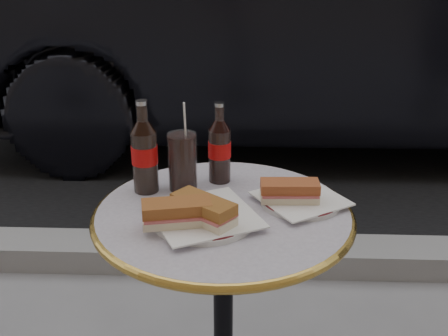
{
  "coord_description": "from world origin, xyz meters",
  "views": [
    {
      "loc": [
        0.05,
        -1.18,
        1.34
      ],
      "look_at": [
        0.0,
        0.05,
        0.82
      ],
      "focal_mm": 45.0,
      "sensor_mm": 36.0,
      "label": 1
    }
  ],
  "objects_px": {
    "cola_glass": "(182,161)",
    "parked_car": "(319,20)",
    "cola_bottle_right": "(220,142)",
    "bistro_table": "(223,334)",
    "cola_bottle_left": "(144,147)",
    "plate_right": "(301,201)",
    "plate_left": "(204,218)"
  },
  "relations": [
    {
      "from": "cola_glass",
      "to": "parked_car",
      "type": "relative_size",
      "value": 0.03
    },
    {
      "from": "cola_bottle_right",
      "to": "cola_glass",
      "type": "bearing_deg",
      "value": -149.06
    },
    {
      "from": "bistro_table",
      "to": "cola_bottle_left",
      "type": "height_order",
      "value": "cola_bottle_left"
    },
    {
      "from": "cola_glass",
      "to": "plate_right",
      "type": "bearing_deg",
      "value": -13.6
    },
    {
      "from": "cola_bottle_left",
      "to": "cola_glass",
      "type": "distance_m",
      "value": 0.1
    },
    {
      "from": "bistro_table",
      "to": "cola_bottle_right",
      "type": "distance_m",
      "value": 0.5
    },
    {
      "from": "plate_right",
      "to": "plate_left",
      "type": "bearing_deg",
      "value": -156.56
    },
    {
      "from": "cola_bottle_right",
      "to": "bistro_table",
      "type": "bearing_deg",
      "value": -84.54
    },
    {
      "from": "plate_left",
      "to": "cola_glass",
      "type": "xyz_separation_m",
      "value": [
        -0.07,
        0.17,
        0.07
      ]
    },
    {
      "from": "plate_right",
      "to": "cola_bottle_right",
      "type": "distance_m",
      "value": 0.26
    },
    {
      "from": "bistro_table",
      "to": "parked_car",
      "type": "relative_size",
      "value": 0.15
    },
    {
      "from": "bistro_table",
      "to": "plate_right",
      "type": "xyz_separation_m",
      "value": [
        0.19,
        0.05,
        0.37
      ]
    },
    {
      "from": "cola_bottle_left",
      "to": "parked_car",
      "type": "bearing_deg",
      "value": 73.85
    },
    {
      "from": "cola_bottle_left",
      "to": "bistro_table",
      "type": "bearing_deg",
      "value": -27.11
    },
    {
      "from": "bistro_table",
      "to": "plate_left",
      "type": "bearing_deg",
      "value": -128.07
    },
    {
      "from": "plate_right",
      "to": "cola_bottle_left",
      "type": "bearing_deg",
      "value": 171.59
    },
    {
      "from": "parked_car",
      "to": "cola_glass",
      "type": "bearing_deg",
      "value": 165.3
    },
    {
      "from": "plate_left",
      "to": "parked_car",
      "type": "height_order",
      "value": "parked_car"
    },
    {
      "from": "cola_bottle_left",
      "to": "plate_right",
      "type": "bearing_deg",
      "value": -8.41
    },
    {
      "from": "plate_right",
      "to": "cola_bottle_left",
      "type": "height_order",
      "value": "cola_bottle_left"
    },
    {
      "from": "bistro_table",
      "to": "cola_bottle_left",
      "type": "relative_size",
      "value": 3.07
    },
    {
      "from": "cola_bottle_left",
      "to": "cola_bottle_right",
      "type": "xyz_separation_m",
      "value": [
        0.18,
        0.07,
        -0.01
      ]
    },
    {
      "from": "parked_car",
      "to": "plate_right",
      "type": "bearing_deg",
      "value": 172.07
    },
    {
      "from": "plate_right",
      "to": "cola_bottle_left",
      "type": "relative_size",
      "value": 0.82
    },
    {
      "from": "cola_bottle_left",
      "to": "cola_glass",
      "type": "bearing_deg",
      "value": 8.65
    },
    {
      "from": "plate_left",
      "to": "parked_car",
      "type": "relative_size",
      "value": 0.05
    },
    {
      "from": "plate_left",
      "to": "cola_bottle_left",
      "type": "height_order",
      "value": "cola_bottle_left"
    },
    {
      "from": "bistro_table",
      "to": "cola_bottle_left",
      "type": "bearing_deg",
      "value": 152.89
    },
    {
      "from": "plate_right",
      "to": "cola_bottle_left",
      "type": "xyz_separation_m",
      "value": [
        -0.39,
        0.06,
        0.11
      ]
    },
    {
      "from": "parked_car",
      "to": "plate_left",
      "type": "bearing_deg",
      "value": 167.53
    },
    {
      "from": "cola_bottle_right",
      "to": "plate_right",
      "type": "bearing_deg",
      "value": -31.79
    },
    {
      "from": "plate_left",
      "to": "parked_car",
      "type": "bearing_deg",
      "value": 77.98
    }
  ]
}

